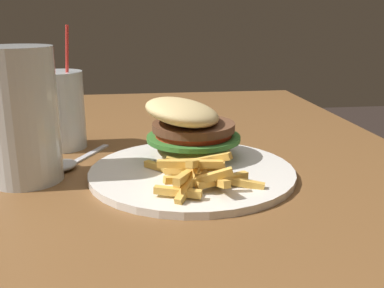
# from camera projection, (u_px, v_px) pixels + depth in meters

# --- Properties ---
(meal_plate_near) EXTENTS (0.29, 0.29, 0.11)m
(meal_plate_near) POSITION_uv_depth(u_px,v_px,m) (191.00, 146.00, 0.66)
(meal_plate_near) COLOR white
(meal_plate_near) RESTS_ON dining_table
(beer_glass) EXTENTS (0.10, 0.10, 0.18)m
(beer_glass) POSITION_uv_depth(u_px,v_px,m) (22.00, 119.00, 0.60)
(beer_glass) COLOR silver
(beer_glass) RESTS_ON dining_table
(juice_glass) EXTENTS (0.08, 0.08, 0.20)m
(juice_glass) POSITION_uv_depth(u_px,v_px,m) (61.00, 113.00, 0.76)
(juice_glass) COLOR silver
(juice_glass) RESTS_ON dining_table
(spoon) EXTENTS (0.15, 0.09, 0.01)m
(spoon) POSITION_uv_depth(u_px,v_px,m) (66.00, 164.00, 0.67)
(spoon) COLOR silver
(spoon) RESTS_ON dining_table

